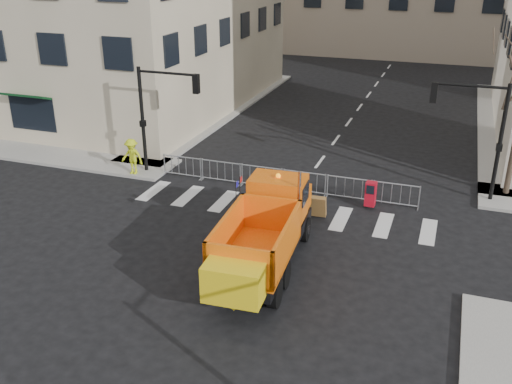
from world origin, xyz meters
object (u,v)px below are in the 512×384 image
(cop_c, at_px, (289,199))
(worker, at_px, (132,157))
(newspaper_box, at_px, (371,194))
(cop_a, at_px, (301,205))
(plow_truck, at_px, (264,232))
(cop_b, at_px, (269,199))

(cop_c, distance_m, worker, 9.06)
(newspaper_box, bearing_deg, cop_a, -131.59)
(plow_truck, relative_size, cop_c, 4.37)
(cop_a, height_order, cop_b, cop_a)
(plow_truck, height_order, worker, plow_truck)
(plow_truck, relative_size, cop_a, 4.95)
(plow_truck, height_order, cop_a, plow_truck)
(cop_b, height_order, worker, worker)
(worker, bearing_deg, cop_c, -11.25)
(plow_truck, distance_m, cop_a, 3.92)
(cop_c, relative_size, newspaper_box, 1.85)
(cop_b, bearing_deg, newspaper_box, -136.20)
(plow_truck, bearing_deg, cop_b, 12.52)
(plow_truck, bearing_deg, cop_a, -7.43)
(cop_b, xyz_separation_m, worker, (-7.89, 2.07, 0.24))
(plow_truck, distance_m, newspaper_box, 7.04)
(cop_b, distance_m, cop_c, 0.94)
(cop_b, bearing_deg, plow_truck, 120.23)
(newspaper_box, bearing_deg, worker, -177.24)
(plow_truck, height_order, cop_c, plow_truck)
(worker, distance_m, newspaper_box, 11.83)
(plow_truck, xyz_separation_m, cop_b, (-1.20, 4.21, -0.69))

